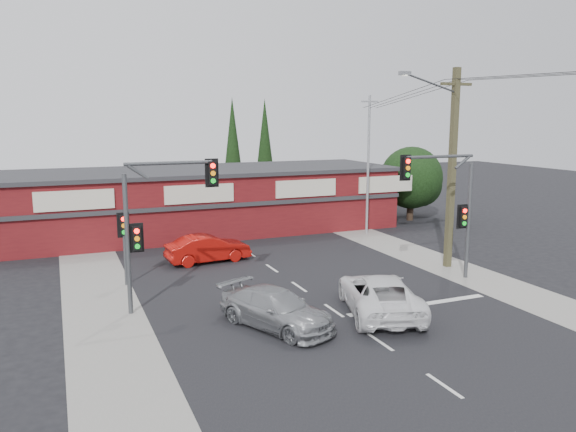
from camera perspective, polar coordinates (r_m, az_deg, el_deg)
name	(u,v)px	position (r m, az deg, el deg)	size (l,w,h in m)	color
ground	(325,305)	(23.35, 3.80, -9.00)	(120.00, 120.00, 0.00)	black
road_strip	(280,274)	(27.71, -0.82, -5.91)	(14.00, 70.00, 0.01)	black
verge_left	(98,294)	(25.92, -18.70, -7.56)	(3.00, 70.00, 0.02)	gray
verge_right	(424,258)	(31.74, 13.62, -4.13)	(3.00, 70.00, 0.02)	gray
stop_line	(418,305)	(23.86, 13.08, -8.78)	(6.50, 0.35, 0.01)	silver
white_suv	(380,294)	(22.43, 9.29, -7.83)	(2.56, 5.55, 1.54)	white
silver_suv	(276,309)	(20.73, -1.22, -9.42)	(1.95, 4.80, 1.39)	#979A9C
red_sedan	(208,249)	(30.12, -8.13, -3.29)	(1.54, 4.43, 1.46)	#AB100A
lane_dashes	(334,310)	(22.69, 4.68, -9.54)	(0.12, 36.05, 0.01)	silver
shop_building	(200,200)	(38.19, -8.91, 1.63)	(27.30, 8.40, 4.22)	#551114
tree_cluster	(410,181)	(43.18, 12.27, 3.49)	(5.90, 5.10, 5.50)	#2D2116
conifer_near	(233,144)	(45.80, -5.63, 7.27)	(1.80, 1.80, 9.25)	#2D2116
conifer_far	(265,143)	(48.82, -2.36, 7.47)	(1.80, 1.80, 9.25)	#2D2116
traffic_mast_left	(155,213)	(22.33, -13.40, 0.29)	(3.77, 0.27, 5.97)	#47494C
traffic_mast_right	(450,198)	(26.91, 16.14, 1.81)	(3.96, 0.27, 5.97)	#47494C
pedestal_signal	(124,234)	(26.41, -16.34, -1.74)	(0.55, 0.27, 3.38)	#47494C
utility_pole	(450,162)	(29.24, 16.16, 5.28)	(4.38, 0.59, 10.00)	#4B462A
steel_pole	(368,163)	(37.06, 8.15, 5.40)	(1.20, 0.16, 9.00)	gray
power_lines	(545,81)	(25.26, 24.68, 12.40)	(2.01, 29.00, 1.22)	black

